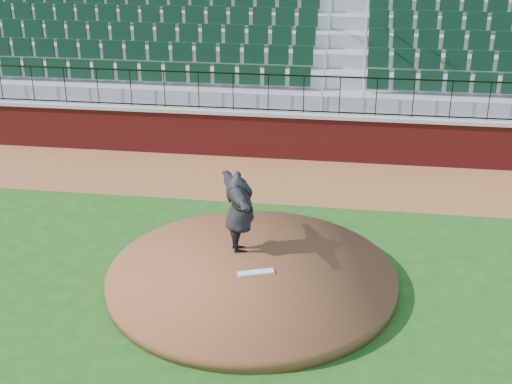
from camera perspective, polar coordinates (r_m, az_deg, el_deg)
ground at (r=12.28m, az=-1.02°, el=-8.34°), size 90.00×90.00×0.00m
warning_track at (r=17.06m, az=1.89°, el=1.12°), size 34.00×3.20×0.01m
field_wall at (r=18.35m, az=2.49°, el=4.71°), size 34.00×0.35×1.20m
wall_cap at (r=18.15m, az=2.52°, el=6.65°), size 34.00×0.45×0.10m
wall_railing at (r=18.00m, az=2.55°, el=8.33°), size 34.00×0.05×1.00m
seating_stands at (r=20.53m, az=3.38°, el=11.61°), size 34.00×5.10×4.60m
concourse_wall at (r=23.20m, az=4.05°, el=14.07°), size 34.00×0.50×5.50m
pitchers_mound at (r=12.43m, az=-0.37°, el=-7.23°), size 5.29×5.29×0.25m
pitching_rubber at (r=12.27m, az=0.00°, el=-6.88°), size 0.68×0.39×0.04m
pitcher at (r=12.72m, az=-1.41°, el=-1.65°), size 1.27×2.09×1.65m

